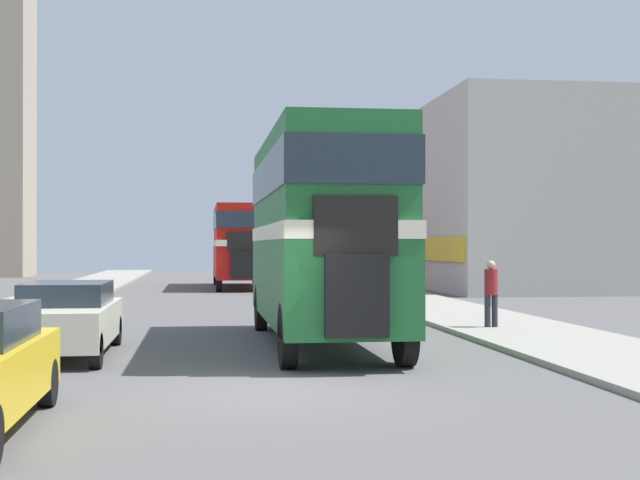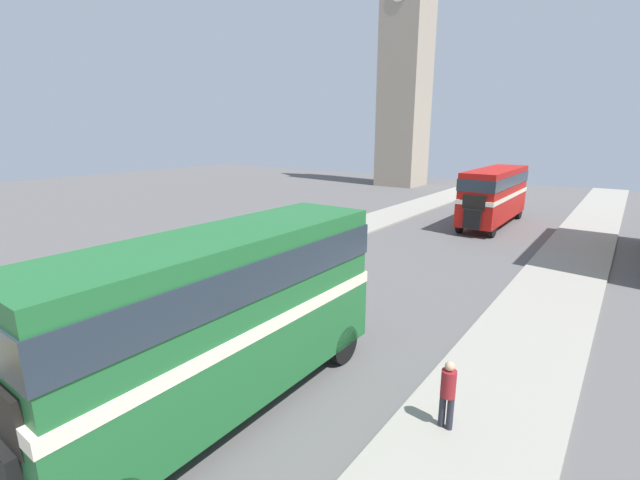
% 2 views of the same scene
% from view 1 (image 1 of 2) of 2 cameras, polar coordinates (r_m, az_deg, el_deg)
% --- Properties ---
extents(ground_plane, '(120.00, 120.00, 0.00)m').
position_cam_1_polar(ground_plane, '(13.48, -3.00, -9.64)').
color(ground_plane, '#565454').
extents(double_decker_bus, '(2.41, 9.29, 4.49)m').
position_cam_1_polar(double_decker_bus, '(19.38, 0.01, 1.14)').
color(double_decker_bus, '#1E602D').
rests_on(double_decker_bus, ground_plane).
extents(bus_distant, '(2.43, 9.71, 4.09)m').
position_cam_1_polar(bus_distant, '(45.19, -5.23, 0.06)').
color(bus_distant, '#B2140F').
rests_on(bus_distant, ground_plane).
extents(car_parked_mid, '(1.76, 4.65, 1.44)m').
position_cam_1_polar(car_parked_mid, '(18.18, -15.92, -4.80)').
color(car_parked_mid, beige).
rests_on(car_parked_mid, ground_plane).
extents(pedestrian_walking, '(0.34, 0.34, 1.67)m').
position_cam_1_polar(pedestrian_walking, '(22.74, 10.89, -3.12)').
color(pedestrian_walking, '#282833').
rests_on(pedestrian_walking, sidewalk_right).
extents(shop_building_block, '(19.40, 10.51, 9.02)m').
position_cam_1_polar(shop_building_block, '(45.58, 19.13, 2.65)').
color(shop_building_block, '#B2ADA3').
rests_on(shop_building_block, ground_plane).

